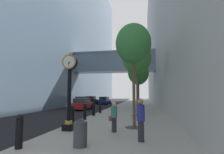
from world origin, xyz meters
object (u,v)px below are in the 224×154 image
at_px(bollard_fifth, 94,109).
at_px(car_black_far, 91,100).
at_px(car_silver_mid, 82,102).
at_px(bollard_third, 72,115).
at_px(street_tree_near, 133,44).
at_px(street_tree_mid_far, 138,73).
at_px(street_clock, 69,87).
at_px(trash_bin, 80,132).
at_px(bollard_fourth, 85,111).
at_px(street_tree_mid_near, 137,58).
at_px(pedestrian_walking, 114,116).
at_px(pedestrian_by_clock, 141,118).
at_px(bollard_nearest, 19,130).
at_px(car_blue_near, 104,101).
at_px(car_red_trailing, 82,104).
at_px(bollard_sixth, 100,107).

bearing_deg(bollard_fifth, car_black_far, 107.29).
bearing_deg(car_silver_mid, bollard_third, -72.70).
height_order(street_tree_near, street_tree_mid_far, street_tree_near).
distance_m(street_clock, trash_bin, 3.76).
distance_m(bollard_fourth, street_tree_mid_near, 7.01).
height_order(street_tree_mid_far, pedestrian_walking, street_tree_mid_far).
bearing_deg(pedestrian_by_clock, street_tree_near, 97.93).
height_order(trash_bin, car_silver_mid, car_silver_mid).
relative_size(bollard_nearest, pedestrian_by_clock, 0.69).
relative_size(bollard_fourth, car_blue_near, 0.29).
bearing_deg(bollard_fourth, car_black_far, 105.38).
xyz_separation_m(pedestrian_by_clock, car_red_trailing, (-8.07, 15.67, -0.33)).
distance_m(street_tree_mid_near, pedestrian_by_clock, 10.14).
xyz_separation_m(street_clock, street_tree_near, (3.52, 1.43, 2.66)).
bearing_deg(street_clock, bollard_fourth, 96.05).
relative_size(bollard_fifth, car_black_far, 0.29).
distance_m(street_clock, car_blue_near, 27.96).
bearing_deg(street_clock, bollard_fifth, 93.77).
relative_size(bollard_third, street_tree_mid_near, 0.18).
xyz_separation_m(bollard_sixth, street_tree_mid_far, (3.96, 4.37, 4.03)).
distance_m(bollard_fourth, street_tree_mid_far, 10.95).
bearing_deg(bollard_nearest, street_tree_mid_far, 76.83).
height_order(street_clock, bollard_fourth, street_clock).
bearing_deg(car_red_trailing, street_tree_near, -58.76).
distance_m(street_clock, bollard_sixth, 9.30).
height_order(bollard_fifth, street_tree_mid_near, street_tree_mid_near).
relative_size(street_clock, pedestrian_by_clock, 2.43).
height_order(bollard_third, car_black_far, car_black_far).
xyz_separation_m(car_black_far, car_red_trailing, (2.27, -11.73, -0.06)).
distance_m(street_tree_near, trash_bin, 6.44).
bearing_deg(car_black_far, street_tree_mid_near, -61.55).
distance_m(bollard_third, car_silver_mid, 19.20).
distance_m(bollard_nearest, car_blue_near, 31.23).
bearing_deg(pedestrian_by_clock, street_clock, 157.25).
distance_m(pedestrian_walking, car_blue_near, 28.38).
distance_m(bollard_sixth, trash_bin, 12.12).
bearing_deg(car_black_far, bollard_fourth, -74.62).
bearing_deg(bollard_fifth, car_blue_near, 99.61).
distance_m(bollard_nearest, street_tree_mid_far, 17.82).
xyz_separation_m(bollard_third, bollard_fourth, (0.00, 2.51, 0.00)).
xyz_separation_m(bollard_nearest, car_blue_near, (-3.55, 31.02, -0.02)).
distance_m(street_tree_mid_far, trash_bin, 16.91).
height_order(street_tree_mid_near, car_blue_near, street_tree_mid_near).
bearing_deg(pedestrian_walking, bollard_third, 151.55).
xyz_separation_m(bollard_nearest, bollard_fourth, (0.00, 7.52, 0.00)).
height_order(bollard_nearest, street_tree_near, street_tree_near).
distance_m(street_tree_mid_far, car_red_trailing, 8.66).
height_order(street_tree_mid_far, pedestrian_by_clock, street_tree_mid_far).
height_order(bollard_third, pedestrian_by_clock, pedestrian_by_clock).
height_order(bollard_fourth, pedestrian_by_clock, pedestrian_by_clock).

